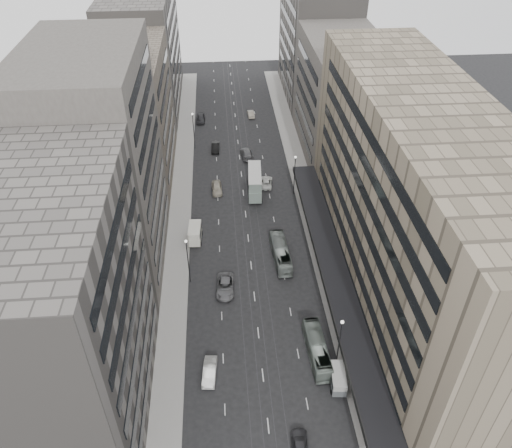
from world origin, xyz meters
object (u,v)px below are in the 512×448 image
object	(u,v)px
bus_near	(317,349)
panel_van	(195,233)
pedestrian	(387,438)
sedan_1	(210,372)
double_decker	(255,182)
vw_microbus	(338,378)
bus_far	(281,253)
sedan_2	(225,286)

from	to	relation	value
bus_near	panel_van	bearing A→B (deg)	-59.48
pedestrian	sedan_1	bearing A→B (deg)	-32.44
double_decker	vw_microbus	size ratio (longest dim) A/B	2.06
bus_far	panel_van	xyz separation A→B (m)	(-13.96, 5.98, 0.21)
double_decker	sedan_2	world-z (taller)	double_decker
double_decker	bus_far	bearing A→B (deg)	-79.00
bus_far	vw_microbus	size ratio (longest dim) A/B	2.29
pedestrian	panel_van	bearing A→B (deg)	-64.14
panel_van	bus_far	bearing A→B (deg)	-19.94
vw_microbus	sedan_2	world-z (taller)	vw_microbus
bus_far	panel_van	size ratio (longest dim) A/B	2.12
panel_van	sedan_2	distance (m)	13.29
double_decker	pedestrian	bearing A→B (deg)	-74.89
sedan_2	double_decker	bearing A→B (deg)	79.39
sedan_2	vw_microbus	bearing A→B (deg)	-49.38
bus_near	sedan_2	size ratio (longest dim) A/B	1.65
sedan_2	sedan_1	bearing A→B (deg)	-95.78
vw_microbus	bus_far	bearing A→B (deg)	105.22
bus_near	sedan_1	bearing A→B (deg)	5.77
bus_near	pedestrian	size ratio (longest dim) A/B	5.18
bus_near	bus_far	distance (m)	19.76
vw_microbus	sedan_2	bearing A→B (deg)	132.35
bus_near	sedan_1	size ratio (longest dim) A/B	2.05
double_decker	panel_van	world-z (taller)	double_decker
sedan_2	pedestrian	size ratio (longest dim) A/B	3.14
double_decker	sedan_2	size ratio (longest dim) A/B	1.53
vw_microbus	sedan_2	size ratio (longest dim) A/B	0.75
bus_far	sedan_2	size ratio (longest dim) A/B	1.71
bus_near	sedan_1	world-z (taller)	bus_near
bus_far	panel_van	bearing A→B (deg)	-25.87
bus_far	panel_van	world-z (taller)	panel_van
panel_van	sedan_2	world-z (taller)	panel_van
double_decker	pedestrian	world-z (taller)	double_decker
bus_far	pedestrian	size ratio (longest dim) A/B	5.36
panel_van	vw_microbus	bearing A→B (deg)	-55.56
bus_near	panel_van	xyz separation A→B (m)	(-16.46, 25.58, 0.25)
sedan_1	panel_van	bearing A→B (deg)	100.38
bus_far	sedan_2	xyz separation A→B (m)	(-9.21, -6.41, -0.57)
bus_far	sedan_1	distance (m)	24.54
double_decker	panel_van	xyz separation A→B (m)	(-11.27, -13.75, -1.00)
bus_far	sedan_1	size ratio (longest dim) A/B	2.12
bus_near	pedestrian	xyz separation A→B (m)	(5.71, -12.64, -0.26)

